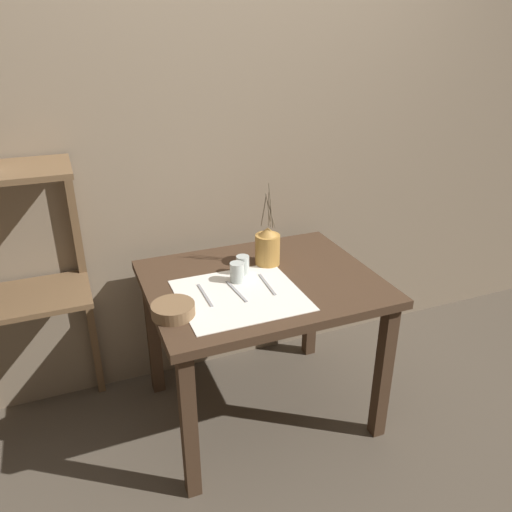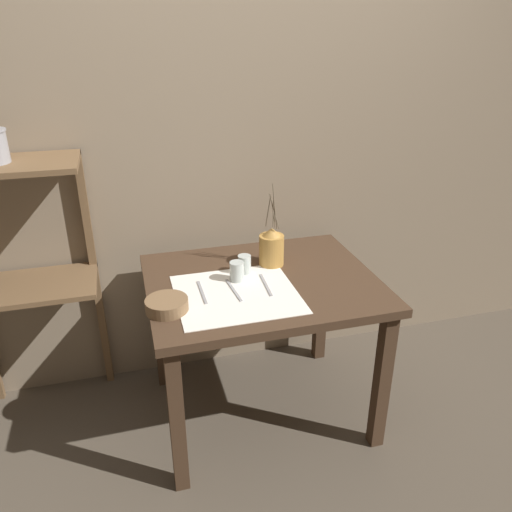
# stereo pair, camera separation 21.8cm
# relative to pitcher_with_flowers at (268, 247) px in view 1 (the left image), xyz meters

# --- Properties ---
(ground_plane) EXTENTS (12.00, 12.00, 0.00)m
(ground_plane) POSITION_rel_pitcher_with_flowers_xyz_m (-0.09, -0.14, -0.84)
(ground_plane) COLOR brown
(stone_wall_back) EXTENTS (7.00, 0.06, 2.40)m
(stone_wall_back) POSITION_rel_pitcher_with_flowers_xyz_m (-0.09, 0.39, 0.36)
(stone_wall_back) COLOR gray
(stone_wall_back) RESTS_ON ground_plane
(wooden_table) EXTENTS (1.03, 0.83, 0.75)m
(wooden_table) POSITION_rel_pitcher_with_flowers_xyz_m (-0.09, -0.14, -0.19)
(wooden_table) COLOR #422D1E
(wooden_table) RESTS_ON ground_plane
(wooden_shelf_unit) EXTENTS (0.59, 0.36, 1.28)m
(wooden_shelf_unit) POSITION_rel_pitcher_with_flowers_xyz_m (-1.11, 0.20, 0.07)
(wooden_shelf_unit) COLOR brown
(wooden_shelf_unit) RESTS_ON ground_plane
(linen_cloth) EXTENTS (0.51, 0.48, 0.00)m
(linen_cloth) POSITION_rel_pitcher_with_flowers_xyz_m (-0.23, -0.24, -0.09)
(linen_cloth) COLOR white
(linen_cloth) RESTS_ON wooden_table
(pitcher_with_flowers) EXTENTS (0.12, 0.12, 0.40)m
(pitcher_with_flowers) POSITION_rel_pitcher_with_flowers_xyz_m (0.00, 0.00, 0.00)
(pitcher_with_flowers) COLOR #B7843D
(pitcher_with_flowers) RESTS_ON wooden_table
(wooden_bowl) EXTENTS (0.17, 0.17, 0.05)m
(wooden_bowl) POSITION_rel_pitcher_with_flowers_xyz_m (-0.53, -0.30, -0.06)
(wooden_bowl) COLOR brown
(wooden_bowl) RESTS_ON wooden_table
(glass_tumbler_near) EXTENTS (0.06, 0.06, 0.09)m
(glass_tumbler_near) POSITION_rel_pitcher_with_flowers_xyz_m (-0.20, -0.12, -0.04)
(glass_tumbler_near) COLOR #B7C1BC
(glass_tumbler_near) RESTS_ON wooden_table
(glass_tumbler_far) EXTENTS (0.06, 0.06, 0.08)m
(glass_tumbler_far) POSITION_rel_pitcher_with_flowers_xyz_m (-0.15, -0.05, -0.04)
(glass_tumbler_far) COLOR #B7C1BC
(glass_tumbler_far) RESTS_ON wooden_table
(knife_center) EXTENTS (0.01, 0.20, 0.00)m
(knife_center) POSITION_rel_pitcher_with_flowers_xyz_m (-0.37, -0.19, -0.08)
(knife_center) COLOR #939399
(knife_center) RESTS_ON wooden_table
(fork_inner) EXTENTS (0.03, 0.20, 0.00)m
(fork_inner) POSITION_rel_pitcher_with_flowers_xyz_m (-0.23, -0.21, -0.08)
(fork_inner) COLOR #939399
(fork_inner) RESTS_ON wooden_table
(fork_outer) EXTENTS (0.02, 0.20, 0.00)m
(fork_outer) POSITION_rel_pitcher_with_flowers_xyz_m (-0.09, -0.20, -0.08)
(fork_outer) COLOR #939399
(fork_outer) RESTS_ON wooden_table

